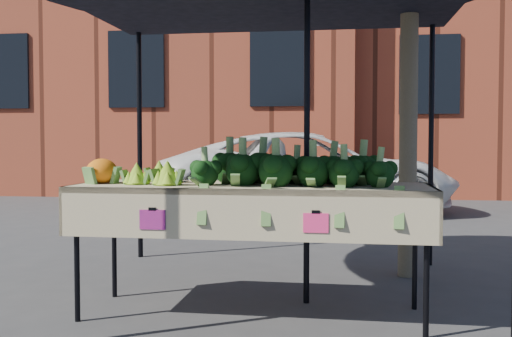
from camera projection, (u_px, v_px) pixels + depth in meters
name	position (u px, v px, depth m)	size (l,w,h in m)	color
ground	(234.00, 310.00, 4.25)	(90.00, 90.00, 0.00)	#333336
table	(252.00, 250.00, 4.11)	(2.41, 0.83, 0.90)	#BDAB8A
canopy	(261.00, 118.00, 4.51)	(3.16, 3.16, 2.74)	black
broccoli_heap	(293.00, 164.00, 4.07)	(1.38, 0.58, 0.28)	black
romanesco_cluster	(159.00, 168.00, 4.21)	(0.44, 0.58, 0.21)	#A4BB2E
cauliflower_pair	(102.00, 170.00, 4.18)	(0.21, 0.21, 0.19)	orange
vehicle	(308.00, 66.00, 9.86)	(2.23, 1.35, 4.85)	white
street_tree	(410.00, 19.00, 5.22)	(2.29, 2.29, 4.51)	#1E4C14
building_left	(133.00, 22.00, 16.62)	(12.00, 8.00, 9.00)	brown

